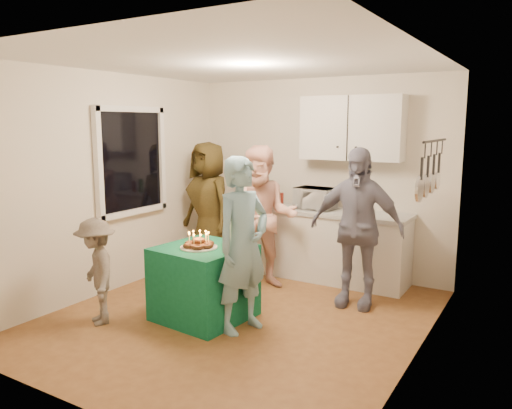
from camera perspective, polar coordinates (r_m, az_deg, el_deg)
The scene contains 19 objects.
floor at distance 5.37m, azimuth -1.97°, elevation -12.73°, with size 4.00×4.00×0.00m, color brown.
ceiling at distance 5.01m, azimuth -2.14°, elevation 16.01°, with size 4.00×4.00×0.00m, color white.
back_wall at distance 6.78m, azimuth 7.19°, elevation 3.19°, with size 3.60×3.60×0.00m, color silver.
left_wall at distance 6.19m, azimuth -16.19°, elevation 2.31°, with size 4.00×4.00×0.00m, color silver.
right_wall at distance 4.33m, azimuth 18.36°, elevation -0.66°, with size 4.00×4.00×0.00m, color silver.
window_night at distance 6.35m, azimuth -14.13°, elevation 4.83°, with size 0.04×1.00×1.20m, color black.
counter at distance 6.58m, azimuth 7.58°, elevation -4.71°, with size 2.20×0.58×0.86m, color white.
countertop at distance 6.49m, azimuth 7.67°, elevation -0.80°, with size 2.24×0.62×0.05m, color beige.
upper_cabinet at distance 6.42m, azimuth 10.90°, elevation 8.57°, with size 1.30×0.30×0.80m, color white.
pot_rack at distance 4.99m, azimuth 19.42°, elevation 4.02°, with size 0.12×1.00×0.60m, color black.
microwave at distance 6.51m, azimuth 6.79°, elevation 0.70°, with size 0.50×0.34×0.28m, color white.
party_table at distance 5.26m, azimuth -5.95°, elevation -8.84°, with size 0.85×0.85×0.76m, color #0E5D3A.
donut_cake at distance 5.09m, azimuth -6.58°, elevation -3.99°, with size 0.38×0.38×0.18m, color #381C0C, non-canonical shape.
punch_jar at distance 5.20m, azimuth -2.12°, elevation -2.75°, with size 0.22×0.22×0.34m, color red.
man_birthday at distance 4.81m, azimuth -1.53°, elevation -4.64°, with size 0.62×0.41×1.71m, color #7FABB9.
woman_back_left at distance 6.95m, azimuth -5.47°, elevation -0.12°, with size 0.86×0.56×1.76m, color brown.
woman_back_center at distance 6.09m, azimuth 0.82°, elevation -1.48°, with size 0.85×0.66×1.75m, color #F08F7D.
woman_back_right at distance 5.57m, azimuth 11.38°, elevation -2.61°, with size 1.03×0.43×1.76m, color black.
child_near_left at distance 5.30m, azimuth -17.77°, elevation -7.30°, with size 0.70×0.40×1.08m, color #5B5148.
Camera 1 is at (2.71, -4.17, 2.01)m, focal length 35.00 mm.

